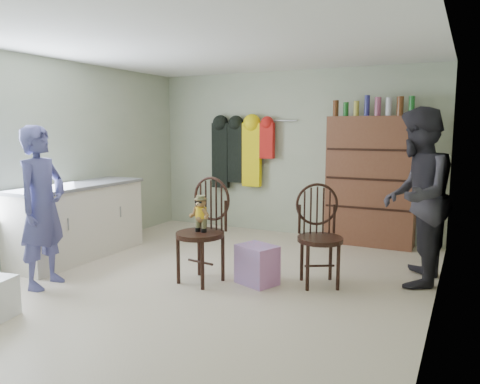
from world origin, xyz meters
The scene contains 10 objects.
ground_plane centered at (0.00, 0.00, 0.00)m, with size 5.00×5.00×0.00m, color beige.
room_walls centered at (0.00, 0.53, 1.58)m, with size 5.00×5.00×5.00m.
counter centered at (-1.95, 0.00, 0.47)m, with size 0.64×1.86×0.94m.
chair_front centered at (-0.03, -0.10, 0.63)m, with size 0.57×0.57×1.12m.
chair_far centered at (1.10, 0.36, 0.57)m, with size 0.64×0.64×1.06m.
striped_bag centered at (0.52, 0.06, 0.21)m, with size 0.39×0.31×0.42m, color pink.
person_left centered at (-1.44, -0.97, 0.84)m, with size 0.61×0.40×1.67m, color #494986.
person_right centered at (2.00, 0.81, 0.93)m, with size 0.90×0.70×1.86m, color #2D2B33.
dresser centered at (1.25, 2.30, 0.91)m, with size 1.20×0.39×2.08m.
coat_rack centered at (-0.83, 2.38, 1.25)m, with size 1.42×0.12×1.09m.
Camera 1 is at (2.48, -4.31, 1.65)m, focal length 35.00 mm.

